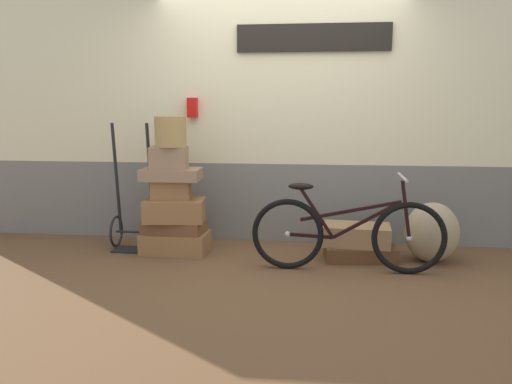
# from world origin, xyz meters

# --- Properties ---
(ground) EXTENTS (9.56, 5.20, 0.06)m
(ground) POSITION_xyz_m (0.00, 0.00, -0.03)
(ground) COLOR brown
(station_building) EXTENTS (7.56, 0.74, 2.67)m
(station_building) POSITION_xyz_m (0.01, 0.85, 1.34)
(station_building) COLOR slate
(station_building) RESTS_ON ground
(suitcase_0) EXTENTS (0.66, 0.40, 0.20)m
(suitcase_0) POSITION_xyz_m (-1.00, 0.22, 0.10)
(suitcase_0) COLOR olive
(suitcase_0) RESTS_ON ground
(suitcase_1) EXTENTS (0.62, 0.38, 0.12)m
(suitcase_1) POSITION_xyz_m (-1.01, 0.22, 0.26)
(suitcase_1) COLOR brown
(suitcase_1) RESTS_ON suitcase_0
(suitcase_2) EXTENTS (0.60, 0.39, 0.21)m
(suitcase_2) POSITION_xyz_m (-0.99, 0.19, 0.43)
(suitcase_2) COLOR olive
(suitcase_2) RESTS_ON suitcase_1
(suitcase_3) EXTENTS (0.38, 0.26, 0.18)m
(suitcase_3) POSITION_xyz_m (-1.03, 0.22, 0.63)
(suitcase_3) COLOR olive
(suitcase_3) RESTS_ON suitcase_2
(suitcase_4) EXTENTS (0.57, 0.34, 0.11)m
(suitcase_4) POSITION_xyz_m (-1.02, 0.22, 0.78)
(suitcase_4) COLOR #937051
(suitcase_4) RESTS_ON suitcase_3
(suitcase_5) EXTENTS (0.36, 0.24, 0.21)m
(suitcase_5) POSITION_xyz_m (-1.04, 0.20, 0.94)
(suitcase_5) COLOR #937051
(suitcase_5) RESTS_ON suitcase_4
(suitcase_6) EXTENTS (0.68, 0.44, 0.14)m
(suitcase_6) POSITION_xyz_m (0.78, 0.21, 0.07)
(suitcase_6) COLOR brown
(suitcase_6) RESTS_ON ground
(suitcase_7) EXTENTS (0.64, 0.40, 0.19)m
(suitcase_7) POSITION_xyz_m (0.75, 0.22, 0.23)
(suitcase_7) COLOR #9E754C
(suitcase_7) RESTS_ON suitcase_6
(wicker_basket) EXTENTS (0.30, 0.30, 0.29)m
(wicker_basket) POSITION_xyz_m (-1.01, 0.21, 1.19)
(wicker_basket) COLOR #A8844C
(wicker_basket) RESTS_ON suitcase_5
(luggage_trolley) EXTENTS (0.43, 0.38, 1.27)m
(luggage_trolley) POSITION_xyz_m (-1.45, 0.33, 0.28)
(luggage_trolley) COLOR black
(luggage_trolley) RESTS_ON ground
(burlap_sack) EXTENTS (0.49, 0.42, 0.56)m
(burlap_sack) POSITION_xyz_m (1.43, 0.20, 0.28)
(burlap_sack) COLOR #9E8966
(burlap_sack) RESTS_ON ground
(bicycle) EXTENTS (1.67, 0.46, 0.85)m
(bicycle) POSITION_xyz_m (0.63, -0.16, 0.34)
(bicycle) COLOR black
(bicycle) RESTS_ON ground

